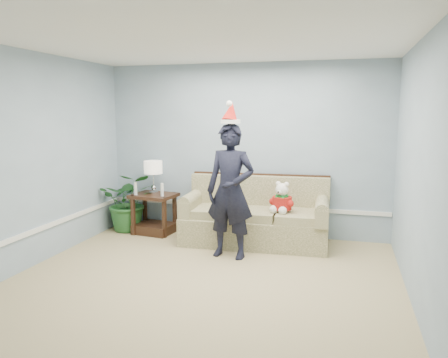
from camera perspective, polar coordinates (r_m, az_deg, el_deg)
room_shell at (r=4.53m, az=-4.34°, el=1.14°), size 4.54×5.04×2.74m
wainscot_trim at (r=6.22m, az=-10.83°, el=-5.34°), size 4.49×4.99×0.06m
sofa at (r=6.59m, az=4.12°, el=-5.25°), size 2.17×1.01×1.00m
side_table at (r=7.18m, az=-9.07°, el=-5.02°), size 0.73×0.64×0.64m
table_lamp at (r=7.11m, az=-9.24°, el=1.34°), size 0.30×0.30×0.53m
candle_pair at (r=6.96m, az=-9.81°, el=-1.37°), size 0.51×0.05×0.21m
houseplant at (r=7.37m, az=-12.30°, el=-2.89°), size 1.08×1.01×0.97m
man at (r=5.81m, az=0.84°, el=-1.59°), size 0.70×0.51×1.81m
santa_hat at (r=5.73m, az=0.90°, el=8.55°), size 0.32×0.35×0.30m
teddy_bear at (r=6.29m, az=7.57°, el=-2.88°), size 0.35×0.35×0.45m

